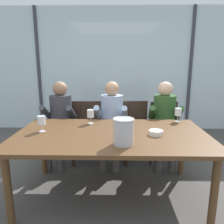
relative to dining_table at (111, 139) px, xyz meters
name	(u,v)px	position (x,y,z in m)	size (l,w,h in m)	color
ground	(113,157)	(0.00, 1.00, -0.66)	(14.00, 14.00, 0.00)	#4C4742
window_glass_panel	(114,70)	(0.00, 2.57, 0.64)	(7.23, 0.03, 2.60)	silver
window_mullion_left	(39,70)	(-1.63, 2.55, 0.64)	(0.06, 0.06, 2.60)	#38383D
window_mullion_right	(190,70)	(1.63, 2.55, 0.64)	(0.06, 0.06, 2.60)	#38383D
hillside_vineyard	(115,79)	(0.00, 5.62, 0.22)	(13.23, 2.40, 1.78)	#477A38
dining_table	(111,139)	(0.00, 0.00, 0.00)	(2.03, 1.16, 0.73)	brown
chair_near_curtain	(66,126)	(-0.72, 0.98, -0.15)	(0.48, 0.48, 0.88)	#332319
chair_left_of_center	(87,126)	(-0.40, 0.99, -0.15)	(0.46, 0.46, 0.88)	#332319
chair_center	(114,126)	(0.02, 0.99, -0.15)	(0.45, 0.45, 0.88)	#332319
chair_right_of_center	(135,126)	(0.34, 1.02, -0.15)	(0.48, 0.48, 0.88)	#332319
chair_near_window_right	(165,127)	(0.79, 0.97, -0.15)	(0.47, 0.47, 0.88)	#332319
person_charcoal_jacket	(60,117)	(-0.77, 0.85, 0.02)	(0.48, 0.62, 1.20)	#38383D
person_pale_blue_shirt	(111,117)	(-0.02, 0.85, 0.02)	(0.48, 0.63, 1.20)	#9EB2D1
person_olive_shirt	(165,118)	(0.75, 0.85, 0.02)	(0.49, 0.63, 1.20)	#2D5123
ice_bucket_primary	(123,131)	(0.12, -0.33, 0.19)	(0.19, 0.19, 0.25)	#B7B7BC
tasting_bowl	(156,133)	(0.46, -0.05, 0.09)	(0.15, 0.15, 0.05)	silver
wine_glass_by_left_taster	(91,114)	(-0.26, 0.37, 0.18)	(0.08, 0.08, 0.17)	silver
wine_glass_near_bucket	(42,121)	(-0.75, 0.04, 0.19)	(0.08, 0.08, 0.17)	silver
wine_glass_center_pour	(178,113)	(0.83, 0.48, 0.18)	(0.08, 0.08, 0.17)	silver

